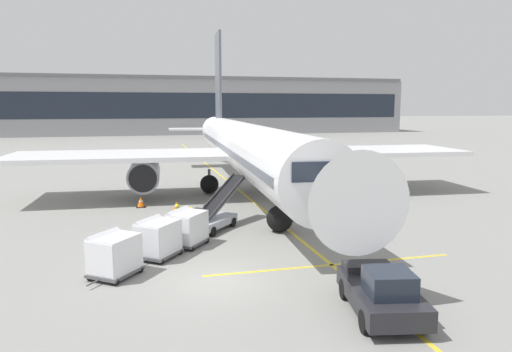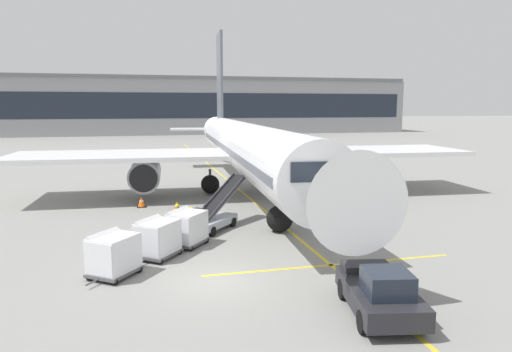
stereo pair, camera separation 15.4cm
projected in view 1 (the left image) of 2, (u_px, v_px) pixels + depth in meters
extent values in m
plane|color=gray|center=(216.00, 282.00, 19.40)|extent=(600.00, 600.00, 0.00)
cylinder|color=white|center=(247.00, 147.00, 37.39)|extent=(6.03, 37.10, 3.84)
cube|color=slate|center=(247.00, 147.00, 37.39)|extent=(5.98, 35.63, 0.46)
cone|color=white|center=(339.00, 193.00, 17.59)|extent=(3.87, 4.05, 3.64)
cone|color=white|center=(217.00, 130.00, 58.27)|extent=(3.62, 6.32, 3.26)
cube|color=white|center=(125.00, 156.00, 36.59)|extent=(17.96, 8.42, 0.36)
cylinder|color=#93969E|center=(144.00, 174.00, 36.35)|extent=(2.66, 4.94, 2.38)
cylinder|color=black|center=(143.00, 179.00, 33.97)|extent=(2.02, 0.24, 2.02)
cube|color=white|center=(355.00, 151.00, 40.16)|extent=(17.96, 8.42, 0.36)
cylinder|color=#93969E|center=(341.00, 169.00, 39.36)|extent=(2.66, 4.94, 2.38)
cylinder|color=black|center=(353.00, 173.00, 36.98)|extent=(2.02, 0.24, 2.02)
cube|color=slate|center=(218.00, 80.00, 55.90)|extent=(0.54, 4.44, 11.08)
cube|color=white|center=(219.00, 129.00, 56.44)|extent=(12.09, 3.66, 0.20)
cube|color=#1E2633|center=(317.00, 169.00, 20.11)|extent=(2.78, 1.88, 0.84)
cylinder|color=#47474C|center=(280.00, 208.00, 27.00)|extent=(0.22, 0.22, 1.26)
sphere|color=black|center=(280.00, 219.00, 27.09)|extent=(1.55, 1.55, 1.55)
cylinder|color=#47474C|center=(209.00, 177.00, 39.02)|extent=(0.22, 0.22, 1.26)
sphere|color=black|center=(209.00, 184.00, 39.12)|extent=(1.55, 1.55, 1.55)
cylinder|color=#47474C|center=(276.00, 175.00, 40.10)|extent=(0.22, 0.22, 1.26)
sphere|color=black|center=(276.00, 182.00, 40.19)|extent=(1.55, 1.55, 1.55)
cube|color=#A3A8B2|center=(212.00, 222.00, 27.52)|extent=(3.41, 3.64, 0.44)
cube|color=black|center=(198.00, 215.00, 26.76)|extent=(0.81, 0.82, 0.70)
cylinder|color=#333338|center=(204.00, 212.00, 27.36)|extent=(0.08, 0.08, 0.80)
cube|color=#A3A8B2|center=(222.00, 198.00, 28.42)|extent=(3.80, 4.31, 2.15)
cube|color=black|center=(222.00, 196.00, 28.41)|extent=(3.61, 4.11, 2.00)
cube|color=#333338|center=(228.00, 196.00, 28.22)|extent=(3.12, 3.72, 2.18)
cube|color=#333338|center=(216.00, 195.00, 28.59)|extent=(3.12, 3.72, 2.18)
cylinder|color=black|center=(233.00, 222.00, 28.30)|extent=(0.51, 0.56, 0.56)
cylinder|color=black|center=(212.00, 220.00, 28.93)|extent=(0.51, 0.56, 0.56)
cylinder|color=black|center=(212.00, 231.00, 26.18)|extent=(0.51, 0.56, 0.56)
cylinder|color=black|center=(190.00, 229.00, 26.81)|extent=(0.51, 0.56, 0.56)
cube|color=#515156|center=(188.00, 242.00, 24.45)|extent=(2.48, 2.56, 0.12)
cylinder|color=#4C4C51|center=(173.00, 249.00, 23.22)|extent=(0.48, 0.60, 0.07)
cube|color=silver|center=(187.00, 227.00, 24.33)|extent=(2.34, 2.42, 1.50)
cube|color=silver|center=(180.00, 216.00, 24.42)|extent=(1.77, 1.97, 0.74)
cube|color=silver|center=(177.00, 231.00, 23.45)|extent=(1.16, 0.90, 1.38)
sphere|color=black|center=(168.00, 245.00, 24.00)|extent=(0.30, 0.30, 0.30)
sphere|color=black|center=(191.00, 248.00, 23.47)|extent=(0.30, 0.30, 0.30)
sphere|color=black|center=(184.00, 237.00, 25.45)|extent=(0.30, 0.30, 0.30)
sphere|color=black|center=(206.00, 240.00, 24.93)|extent=(0.30, 0.30, 0.30)
cube|color=#515156|center=(159.00, 253.00, 22.49)|extent=(2.48, 2.56, 0.12)
cylinder|color=#4C4C51|center=(141.00, 262.00, 21.27)|extent=(0.48, 0.60, 0.07)
cube|color=silver|center=(158.00, 237.00, 22.38)|extent=(2.34, 2.42, 1.50)
cube|color=silver|center=(151.00, 225.00, 22.46)|extent=(1.77, 1.97, 0.74)
cube|color=silver|center=(146.00, 242.00, 21.50)|extent=(1.16, 0.90, 1.38)
sphere|color=black|center=(137.00, 258.00, 22.04)|extent=(0.30, 0.30, 0.30)
sphere|color=black|center=(161.00, 261.00, 21.51)|extent=(0.30, 0.30, 0.30)
sphere|color=black|center=(156.00, 248.00, 23.49)|extent=(0.30, 0.30, 0.30)
sphere|color=black|center=(180.00, 252.00, 22.97)|extent=(0.30, 0.30, 0.30)
cube|color=#515156|center=(115.00, 272.00, 20.00)|extent=(2.48, 2.56, 0.12)
cylinder|color=#4C4C51|center=(93.00, 283.00, 18.78)|extent=(0.48, 0.60, 0.07)
cube|color=silver|center=(115.00, 253.00, 19.89)|extent=(2.34, 2.42, 1.50)
cube|color=silver|center=(106.00, 240.00, 19.97)|extent=(1.77, 1.97, 0.74)
cube|color=silver|center=(99.00, 260.00, 19.01)|extent=(1.16, 0.90, 1.38)
sphere|color=black|center=(90.00, 277.00, 19.55)|extent=(0.30, 0.30, 0.30)
sphere|color=black|center=(116.00, 282.00, 19.02)|extent=(0.30, 0.30, 0.30)
sphere|color=black|center=(115.00, 265.00, 21.00)|extent=(0.30, 0.30, 0.30)
sphere|color=black|center=(140.00, 269.00, 20.48)|extent=(0.30, 0.30, 0.30)
cube|color=#232328|center=(381.00, 295.00, 16.35)|extent=(2.90, 4.72, 0.70)
cube|color=#1E2633|center=(389.00, 283.00, 15.48)|extent=(1.74, 1.79, 0.80)
cube|color=#28282D|center=(367.00, 266.00, 17.91)|extent=(1.94, 1.29, 0.24)
cylinder|color=black|center=(393.00, 288.00, 17.79)|extent=(0.42, 0.80, 0.76)
cylinder|color=black|center=(345.00, 289.00, 17.69)|extent=(0.42, 0.80, 0.76)
cylinder|color=black|center=(422.00, 320.00, 15.10)|extent=(0.42, 0.80, 0.76)
cylinder|color=black|center=(366.00, 321.00, 14.99)|extent=(0.42, 0.80, 0.76)
cylinder|color=#514C42|center=(176.00, 227.00, 26.59)|extent=(0.15, 0.15, 0.86)
cylinder|color=#514C42|center=(179.00, 226.00, 26.72)|extent=(0.15, 0.15, 0.86)
cube|color=yellow|center=(177.00, 214.00, 26.55)|extent=(0.45, 0.40, 0.58)
cube|color=white|center=(176.00, 214.00, 26.64)|extent=(0.30, 0.18, 0.08)
sphere|color=#9E7051|center=(177.00, 207.00, 26.49)|extent=(0.21, 0.21, 0.21)
sphere|color=yellow|center=(177.00, 206.00, 26.48)|extent=(0.23, 0.23, 0.23)
cylinder|color=yellow|center=(174.00, 216.00, 26.39)|extent=(0.09, 0.09, 0.56)
cylinder|color=yellow|center=(181.00, 214.00, 26.72)|extent=(0.09, 0.09, 0.56)
cylinder|color=#514C42|center=(191.00, 230.00, 25.96)|extent=(0.15, 0.15, 0.86)
cylinder|color=#514C42|center=(192.00, 231.00, 25.79)|extent=(0.15, 0.15, 0.86)
cube|color=yellow|center=(191.00, 217.00, 25.77)|extent=(0.25, 0.38, 0.58)
cube|color=white|center=(193.00, 217.00, 25.80)|extent=(0.02, 0.34, 0.08)
sphere|color=beige|center=(191.00, 210.00, 25.71)|extent=(0.21, 0.21, 0.21)
sphere|color=yellow|center=(191.00, 209.00, 25.70)|extent=(0.23, 0.23, 0.23)
cylinder|color=yellow|center=(191.00, 217.00, 26.00)|extent=(0.09, 0.09, 0.56)
cylinder|color=yellow|center=(192.00, 219.00, 25.54)|extent=(0.09, 0.09, 0.56)
cube|color=black|center=(177.00, 212.00, 32.26)|extent=(0.66, 0.66, 0.05)
cone|color=orange|center=(177.00, 206.00, 32.21)|extent=(0.53, 0.53, 0.70)
cylinder|color=white|center=(177.00, 206.00, 32.20)|extent=(0.29, 0.29, 0.08)
cube|color=black|center=(141.00, 207.00, 33.86)|extent=(0.66, 0.66, 0.05)
cone|color=orange|center=(141.00, 202.00, 33.81)|extent=(0.53, 0.53, 0.70)
cylinder|color=white|center=(141.00, 201.00, 33.80)|extent=(0.29, 0.29, 0.08)
cube|color=yellow|center=(246.00, 196.00, 37.96)|extent=(0.20, 110.00, 0.01)
cube|color=yellow|center=(333.00, 265.00, 21.50)|extent=(12.00, 0.20, 0.01)
cube|color=#939399|center=(162.00, 107.00, 127.04)|extent=(131.53, 21.59, 14.15)
cube|color=#1E2633|center=(165.00, 106.00, 116.59)|extent=(127.58, 0.10, 6.37)
cube|color=slate|center=(162.00, 79.00, 123.88)|extent=(130.21, 18.36, 0.70)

